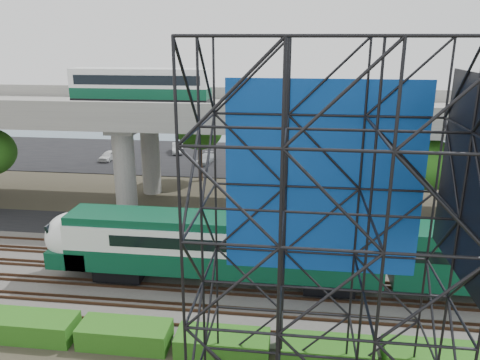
# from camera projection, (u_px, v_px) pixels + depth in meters

# --- Properties ---
(ground) EXTENTS (140.00, 140.00, 0.00)m
(ground) POSITION_uv_depth(u_px,v_px,m) (218.00, 304.00, 27.38)
(ground) COLOR #474233
(ground) RESTS_ON ground
(ballast_bed) EXTENTS (90.00, 12.00, 0.20)m
(ballast_bed) POSITION_uv_depth(u_px,v_px,m) (223.00, 285.00, 29.25)
(ballast_bed) COLOR slate
(ballast_bed) RESTS_ON ground
(service_road) EXTENTS (90.00, 5.00, 0.08)m
(service_road) POSITION_uv_depth(u_px,v_px,m) (240.00, 232.00, 37.33)
(service_road) COLOR black
(service_road) RESTS_ON ground
(parking_lot) EXTENTS (90.00, 18.00, 0.08)m
(parking_lot) POSITION_uv_depth(u_px,v_px,m) (263.00, 159.00, 59.62)
(parking_lot) COLOR black
(parking_lot) RESTS_ON ground
(harbor_water) EXTENTS (140.00, 40.00, 0.03)m
(harbor_water) POSITION_uv_depth(u_px,v_px,m) (273.00, 128.00, 80.50)
(harbor_water) COLOR #446070
(harbor_water) RESTS_ON ground
(rail_tracks) EXTENTS (90.00, 9.52, 0.16)m
(rail_tracks) POSITION_uv_depth(u_px,v_px,m) (223.00, 283.00, 29.19)
(rail_tracks) COLOR #472D1E
(rail_tracks) RESTS_ON ballast_bed
(commuter_train) EXTENTS (29.30, 3.06, 4.30)m
(commuter_train) POSITION_uv_depth(u_px,v_px,m) (257.00, 246.00, 28.18)
(commuter_train) COLOR black
(commuter_train) RESTS_ON rail_tracks
(overpass) EXTENTS (80.00, 12.00, 12.40)m
(overpass) POSITION_uv_depth(u_px,v_px,m) (240.00, 119.00, 40.23)
(overpass) COLOR #9E9B93
(overpass) RESTS_ON ground
(scaffold_tower) EXTENTS (9.36, 6.36, 15.00)m
(scaffold_tower) POSITION_uv_depth(u_px,v_px,m) (324.00, 253.00, 16.97)
(scaffold_tower) COLOR black
(scaffold_tower) RESTS_ON ground
(hedge_strip) EXTENTS (34.60, 1.80, 1.20)m
(hedge_strip) POSITION_uv_depth(u_px,v_px,m) (223.00, 343.00, 23.02)
(hedge_strip) COLOR #225914
(hedge_strip) RESTS_ON ground
(trees) EXTENTS (40.94, 16.94, 7.69)m
(trees) POSITION_uv_depth(u_px,v_px,m) (196.00, 147.00, 41.64)
(trees) COLOR #382314
(trees) RESTS_ON ground
(suv) EXTENTS (5.12, 2.86, 1.35)m
(suv) POSITION_uv_depth(u_px,v_px,m) (164.00, 222.00, 37.50)
(suv) COLOR black
(suv) RESTS_ON service_road
(parked_cars) EXTENTS (37.69, 9.67, 1.32)m
(parked_cars) POSITION_uv_depth(u_px,v_px,m) (273.00, 155.00, 59.05)
(parked_cars) COLOR white
(parked_cars) RESTS_ON parking_lot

